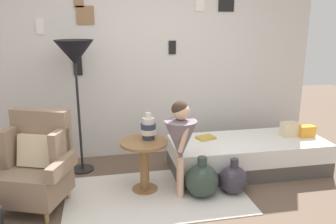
{
  "coord_description": "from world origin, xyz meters",
  "views": [
    {
      "loc": [
        -0.59,
        -2.66,
        1.86
      ],
      "look_at": [
        0.15,
        0.95,
        0.85
      ],
      "focal_mm": 36.84,
      "sensor_mm": 36.0,
      "label": 1
    }
  ],
  "objects_px": {
    "daybed": "(247,155)",
    "armchair": "(36,165)",
    "vase_striped": "(148,128)",
    "demijohn_far": "(233,179)",
    "demijohn_near": "(202,180)",
    "book_on_daybed": "(206,138)",
    "side_table": "(144,156)",
    "person_child": "(181,137)",
    "floor_lamp": "(75,57)"
  },
  "relations": [
    {
      "from": "person_child",
      "to": "book_on_daybed",
      "type": "relative_size",
      "value": 4.8
    },
    {
      "from": "side_table",
      "to": "armchair",
      "type": "bearing_deg",
      "value": -175.73
    },
    {
      "from": "armchair",
      "to": "demijohn_near",
      "type": "xyz_separation_m",
      "value": [
        1.68,
        -0.17,
        -0.25
      ]
    },
    {
      "from": "daybed",
      "to": "vase_striped",
      "type": "bearing_deg",
      "value": -170.65
    },
    {
      "from": "daybed",
      "to": "demijohn_near",
      "type": "relative_size",
      "value": 4.25
    },
    {
      "from": "vase_striped",
      "to": "demijohn_near",
      "type": "bearing_deg",
      "value": -31.25
    },
    {
      "from": "side_table",
      "to": "floor_lamp",
      "type": "distance_m",
      "value": 1.41
    },
    {
      "from": "daybed",
      "to": "person_child",
      "type": "distance_m",
      "value": 1.18
    },
    {
      "from": "side_table",
      "to": "person_child",
      "type": "height_order",
      "value": "person_child"
    },
    {
      "from": "side_table",
      "to": "book_on_daybed",
      "type": "xyz_separation_m",
      "value": [
        0.83,
        0.41,
        0.01
      ]
    },
    {
      "from": "demijohn_near",
      "to": "book_on_daybed",
      "type": "bearing_deg",
      "value": 69.52
    },
    {
      "from": "side_table",
      "to": "person_child",
      "type": "relative_size",
      "value": 0.55
    },
    {
      "from": "daybed",
      "to": "person_child",
      "type": "xyz_separation_m",
      "value": [
        -0.98,
        -0.47,
        0.47
      ]
    },
    {
      "from": "vase_striped",
      "to": "book_on_daybed",
      "type": "distance_m",
      "value": 0.9
    },
    {
      "from": "daybed",
      "to": "demijohn_far",
      "type": "relative_size",
      "value": 4.79
    },
    {
      "from": "person_child",
      "to": "book_on_daybed",
      "type": "bearing_deg",
      "value": 52.37
    },
    {
      "from": "vase_striped",
      "to": "demijohn_far",
      "type": "bearing_deg",
      "value": -19.83
    },
    {
      "from": "daybed",
      "to": "person_child",
      "type": "height_order",
      "value": "person_child"
    },
    {
      "from": "floor_lamp",
      "to": "book_on_daybed",
      "type": "xyz_separation_m",
      "value": [
        1.53,
        -0.27,
        -1.01
      ]
    },
    {
      "from": "daybed",
      "to": "armchair",
      "type": "bearing_deg",
      "value": -171.79
    },
    {
      "from": "armchair",
      "to": "demijohn_far",
      "type": "xyz_separation_m",
      "value": [
        2.04,
        -0.18,
        -0.28
      ]
    },
    {
      "from": "vase_striped",
      "to": "demijohn_far",
      "type": "xyz_separation_m",
      "value": [
        0.88,
        -0.32,
        -0.54
      ]
    },
    {
      "from": "vase_striped",
      "to": "book_on_daybed",
      "type": "xyz_separation_m",
      "value": [
        0.77,
        0.35,
        -0.29
      ]
    },
    {
      "from": "armchair",
      "to": "demijohn_far",
      "type": "bearing_deg",
      "value": -4.94
    },
    {
      "from": "person_child",
      "to": "demijohn_near",
      "type": "distance_m",
      "value": 0.53
    },
    {
      "from": "daybed",
      "to": "book_on_daybed",
      "type": "relative_size",
      "value": 8.68
    },
    {
      "from": "demijohn_near",
      "to": "demijohn_far",
      "type": "height_order",
      "value": "demijohn_near"
    },
    {
      "from": "armchair",
      "to": "person_child",
      "type": "height_order",
      "value": "person_child"
    },
    {
      "from": "armchair",
      "to": "demijohn_far",
      "type": "height_order",
      "value": "armchair"
    },
    {
      "from": "side_table",
      "to": "vase_striped",
      "type": "relative_size",
      "value": 1.93
    },
    {
      "from": "vase_striped",
      "to": "floor_lamp",
      "type": "height_order",
      "value": "floor_lamp"
    },
    {
      "from": "book_on_daybed",
      "to": "demijohn_far",
      "type": "xyz_separation_m",
      "value": [
        0.11,
        -0.67,
        -0.25
      ]
    },
    {
      "from": "side_table",
      "to": "demijohn_far",
      "type": "xyz_separation_m",
      "value": [
        0.94,
        -0.26,
        -0.24
      ]
    },
    {
      "from": "armchair",
      "to": "book_on_daybed",
      "type": "height_order",
      "value": "armchair"
    },
    {
      "from": "person_child",
      "to": "demijohn_near",
      "type": "relative_size",
      "value": 2.35
    },
    {
      "from": "daybed",
      "to": "vase_striped",
      "type": "xyz_separation_m",
      "value": [
        -1.28,
        -0.21,
        0.5
      ]
    },
    {
      "from": "daybed",
      "to": "demijohn_far",
      "type": "height_order",
      "value": "daybed"
    },
    {
      "from": "side_table",
      "to": "person_child",
      "type": "xyz_separation_m",
      "value": [
        0.35,
        -0.2,
        0.26
      ]
    },
    {
      "from": "book_on_daybed",
      "to": "demijohn_near",
      "type": "height_order",
      "value": "demijohn_near"
    },
    {
      "from": "floor_lamp",
      "to": "demijohn_near",
      "type": "xyz_separation_m",
      "value": [
        1.28,
        -0.94,
        -1.23
      ]
    },
    {
      "from": "book_on_daybed",
      "to": "demijohn_near",
      "type": "xyz_separation_m",
      "value": [
        -0.25,
        -0.67,
        -0.23
      ]
    },
    {
      "from": "vase_striped",
      "to": "armchair",
      "type": "bearing_deg",
      "value": -173.05
    },
    {
      "from": "side_table",
      "to": "demijohn_far",
      "type": "height_order",
      "value": "side_table"
    },
    {
      "from": "side_table",
      "to": "demijohn_far",
      "type": "relative_size",
      "value": 1.45
    },
    {
      "from": "demijohn_near",
      "to": "side_table",
      "type": "bearing_deg",
      "value": 156.06
    },
    {
      "from": "floor_lamp",
      "to": "person_child",
      "type": "distance_m",
      "value": 1.57
    },
    {
      "from": "vase_striped",
      "to": "book_on_daybed",
      "type": "relative_size",
      "value": 1.36
    },
    {
      "from": "daybed",
      "to": "book_on_daybed",
      "type": "height_order",
      "value": "book_on_daybed"
    },
    {
      "from": "demijohn_far",
      "to": "vase_striped",
      "type": "bearing_deg",
      "value": 160.17
    },
    {
      "from": "person_child",
      "to": "daybed",
      "type": "bearing_deg",
      "value": 25.65
    }
  ]
}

